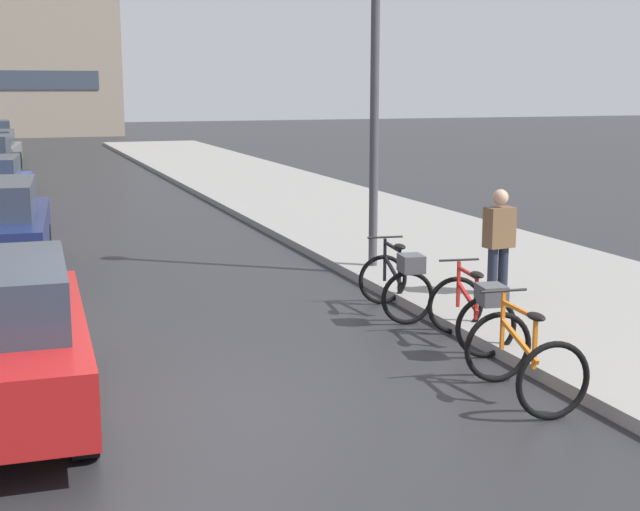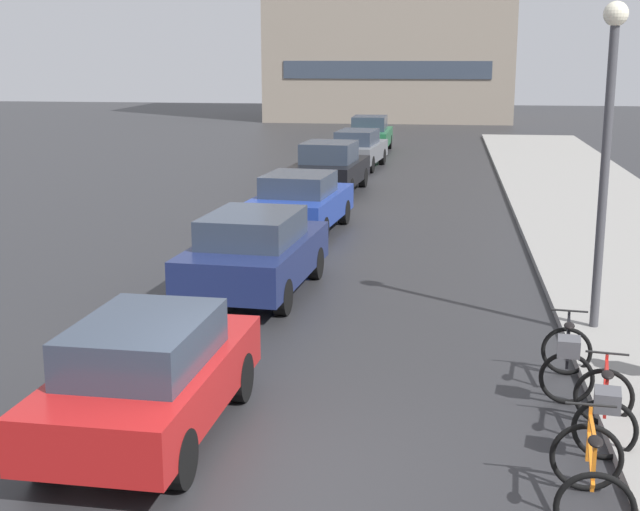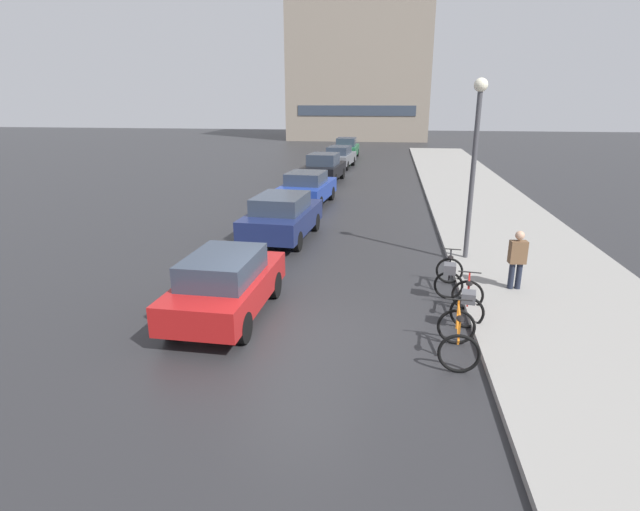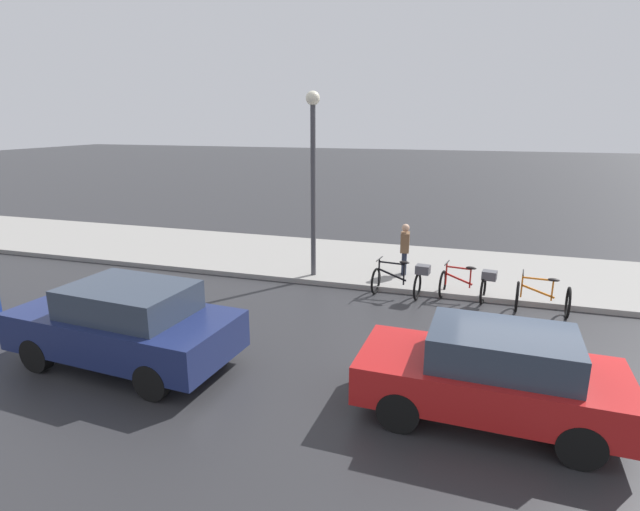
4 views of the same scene
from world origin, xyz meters
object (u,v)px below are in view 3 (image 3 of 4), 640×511
object	(u,v)px
bicycle_third	(449,274)
car_red	(226,284)
bicycle_nearest	(458,338)
car_black	(324,168)
car_navy	(282,216)
car_blue	(307,188)
car_green	(346,148)
pedestrian	(517,259)
car_grey	(339,157)
streetlamp	(475,148)
bicycle_second	(468,301)

from	to	relation	value
bicycle_third	car_red	xyz separation A→B (m)	(-5.04, -2.07, 0.26)
bicycle_nearest	car_black	xyz separation A→B (m)	(-5.18, 20.31, 0.40)
bicycle_third	car_navy	distance (m)	6.77
bicycle_third	car_blue	size ratio (longest dim) A/B	0.35
bicycle_third	car_green	size ratio (longest dim) A/B	0.34
bicycle_nearest	car_red	world-z (taller)	car_red
car_navy	car_blue	bearing A→B (deg)	91.06
bicycle_third	car_black	world-z (taller)	car_black
car_navy	pedestrian	world-z (taller)	pedestrian
car_grey	bicycle_nearest	bearing A→B (deg)	-79.58
bicycle_nearest	car_navy	world-z (taller)	car_navy
car_grey	pedestrian	xyz separation A→B (m)	(6.67, -22.98, 0.14)
car_black	car_grey	size ratio (longest dim) A/B	0.96
streetlamp	car_green	bearing A→B (deg)	102.49
bicycle_third	car_blue	distance (m)	11.59
car_grey	pedestrian	world-z (taller)	pedestrian
car_green	car_red	bearing A→B (deg)	-89.90
bicycle_third	car_black	xyz separation A→B (m)	(-5.37, 17.00, 0.31)
car_green	car_grey	bearing A→B (deg)	-89.65
car_red	car_blue	xyz separation A→B (m)	(-0.22, 12.39, 0.00)
bicycle_third	car_grey	world-z (taller)	car_grey
bicycle_nearest	car_green	size ratio (longest dim) A/B	0.28
car_navy	streetlamp	xyz separation A→B (m)	(5.92, -1.72, 2.55)
pedestrian	streetlamp	world-z (taller)	streetlamp
bicycle_second	car_black	size ratio (longest dim) A/B	0.33
car_green	streetlamp	bearing A→B (deg)	-77.51
car_green	pedestrian	xyz separation A→B (m)	(6.71, -28.98, 0.11)
car_black	car_grey	xyz separation A→B (m)	(0.30, 6.17, -0.04)
bicycle_third	bicycle_nearest	bearing A→B (deg)	-93.31
car_blue	car_grey	distance (m)	12.85
bicycle_third	car_grey	distance (m)	23.72
bicycle_third	pedestrian	world-z (taller)	pedestrian
car_red	pedestrian	xyz separation A→B (m)	(6.65, 2.26, 0.15)
car_navy	bicycle_second	bearing A→B (deg)	-48.25
bicycle_second	streetlamp	distance (m)	5.19
car_blue	car_green	bearing A→B (deg)	89.50
car_navy	car_black	distance (m)	12.62
car_black	car_blue	bearing A→B (deg)	-89.11
car_green	bicycle_second	bearing A→B (deg)	-80.21
bicycle_nearest	bicycle_second	distance (m)	1.73
bicycle_third	car_black	bearing A→B (deg)	107.52
bicycle_second	car_red	bearing A→B (deg)	-175.25
bicycle_second	pedestrian	world-z (taller)	pedestrian
car_red	bicycle_nearest	bearing A→B (deg)	-14.32
bicycle_nearest	car_red	size ratio (longest dim) A/B	0.31
bicycle_nearest	bicycle_second	bearing A→B (deg)	76.32
bicycle_nearest	car_blue	distance (m)	14.54
bicycle_nearest	car_navy	distance (m)	9.16
car_green	pedestrian	world-z (taller)	car_green
car_navy	streetlamp	distance (m)	6.67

